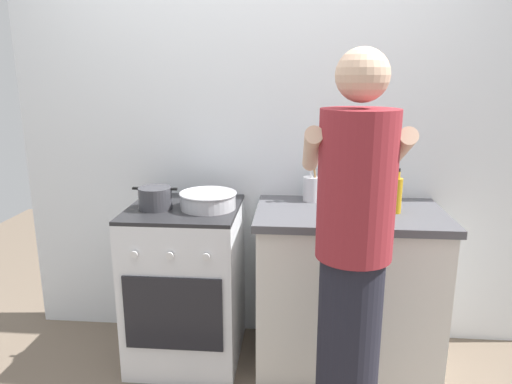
# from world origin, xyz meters

# --- Properties ---
(ground) EXTENTS (6.00, 6.00, 0.00)m
(ground) POSITION_xyz_m (0.00, 0.00, 0.00)
(ground) COLOR #6B5B4C
(back_wall) EXTENTS (3.20, 0.10, 2.50)m
(back_wall) POSITION_xyz_m (0.20, 0.50, 1.25)
(back_wall) COLOR silver
(back_wall) RESTS_ON ground
(countertop) EXTENTS (1.00, 0.60, 0.90)m
(countertop) POSITION_xyz_m (0.55, 0.15, 0.45)
(countertop) COLOR silver
(countertop) RESTS_ON ground
(stove_range) EXTENTS (0.60, 0.62, 0.90)m
(stove_range) POSITION_xyz_m (-0.35, 0.15, 0.45)
(stove_range) COLOR silver
(stove_range) RESTS_ON ground
(pot) EXTENTS (0.24, 0.18, 0.12)m
(pot) POSITION_xyz_m (-0.49, 0.10, 0.96)
(pot) COLOR #38383D
(pot) RESTS_ON stove_range
(mixing_bowl) EXTENTS (0.31, 0.31, 0.09)m
(mixing_bowl) POSITION_xyz_m (-0.21, 0.13, 0.95)
(mixing_bowl) COLOR #B7B7BC
(mixing_bowl) RESTS_ON stove_range
(utensil_crock) EXTENTS (0.10, 0.10, 0.32)m
(utensil_crock) POSITION_xyz_m (0.35, 0.34, 0.99)
(utensil_crock) COLOR silver
(utensil_crock) RESTS_ON countertop
(oil_bottle) EXTENTS (0.06, 0.06, 0.24)m
(oil_bottle) POSITION_xyz_m (0.78, 0.14, 1.00)
(oil_bottle) COLOR gold
(oil_bottle) RESTS_ON countertop
(person) EXTENTS (0.41, 0.50, 1.70)m
(person) POSITION_xyz_m (0.49, -0.49, 0.86)
(person) COLOR black
(person) RESTS_ON ground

